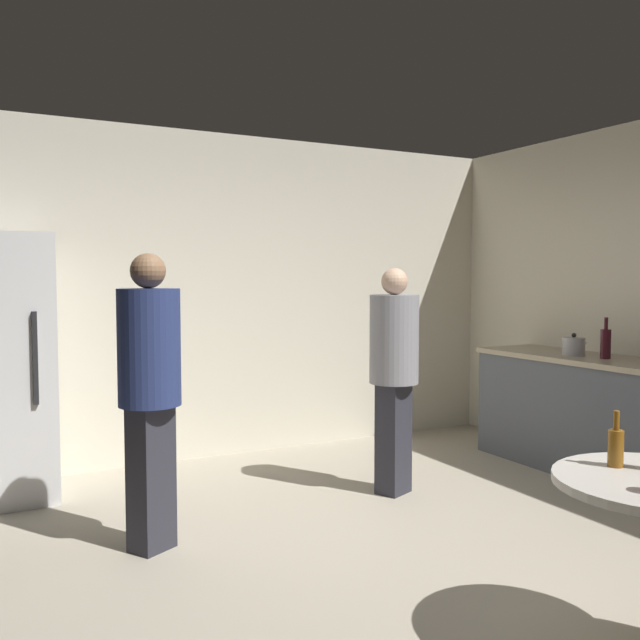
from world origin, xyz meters
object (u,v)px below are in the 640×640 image
at_px(beer_bottle_amber, 616,446).
at_px(person_in_navy_shirt, 150,378).
at_px(kettle, 574,346).
at_px(wine_bottle_on_counter, 606,343).
at_px(person_in_gray_shirt, 394,363).

height_order(beer_bottle_amber, person_in_navy_shirt, person_in_navy_shirt).
xyz_separation_m(kettle, beer_bottle_amber, (-1.87, -1.90, -0.15)).
distance_m(wine_bottle_on_counter, person_in_gray_shirt, 1.67).
bearing_deg(person_in_navy_shirt, person_in_gray_shirt, 67.96).
distance_m(kettle, person_in_navy_shirt, 3.32).
height_order(beer_bottle_amber, person_in_gray_shirt, person_in_gray_shirt).
distance_m(beer_bottle_amber, person_in_gray_shirt, 2.08).
bearing_deg(person_in_gray_shirt, beer_bottle_amber, -31.27).
relative_size(kettle, wine_bottle_on_counter, 0.79).
bearing_deg(person_in_navy_shirt, kettle, 61.99).
xyz_separation_m(beer_bottle_amber, person_in_navy_shirt, (-1.45, 1.84, 0.14)).
bearing_deg(wine_bottle_on_counter, person_in_navy_shirt, 176.62).
bearing_deg(beer_bottle_amber, person_in_navy_shirt, 128.25).
height_order(wine_bottle_on_counter, person_in_gray_shirt, person_in_gray_shirt).
height_order(wine_bottle_on_counter, person_in_navy_shirt, person_in_navy_shirt).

